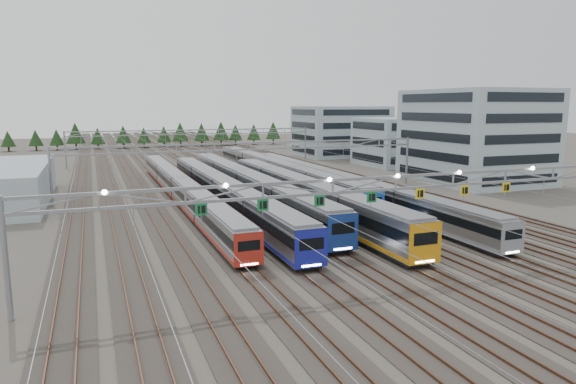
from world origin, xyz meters
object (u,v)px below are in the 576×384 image
object	(u,v)px
gantry_far	(195,136)
depot_bldg_mid	(395,142)
train_a	(180,188)
train_f	(338,184)
gantry_mid	(251,152)
depot_bldg_north	(341,131)
train_d	(304,194)
gantry_near	(396,186)
train_e	(277,172)
train_b	(223,192)
west_shed	(9,184)
depot_bldg_south	(475,136)
train_c	(247,185)

from	to	relation	value
gantry_far	depot_bldg_mid	distance (m)	46.05
train_a	train_f	xyz separation A→B (m)	(22.50, -4.59, 0.04)
train_f	depot_bldg_mid	distance (m)	44.42
train_a	gantry_mid	xyz separation A→B (m)	(11.25, 2.59, 4.49)
gantry_mid	depot_bldg_north	xyz separation A→B (m)	(40.26, 49.71, 0.20)
train_d	gantry_near	world-z (taller)	gantry_near
train_e	depot_bldg_north	bearing A→B (deg)	51.76
train_b	west_shed	size ratio (longest dim) A/B	1.96
train_a	west_shed	bearing A→B (deg)	161.84
gantry_near	depot_bldg_south	bearing A→B (deg)	43.21
train_a	gantry_near	bearing A→B (deg)	-73.38
train_d	gantry_mid	size ratio (longest dim) A/B	0.91
train_e	gantry_far	world-z (taller)	gantry_far
train_b	gantry_near	xyz separation A→B (m)	(6.70, -30.77, 4.96)
depot_bldg_south	depot_bldg_mid	world-z (taller)	depot_bldg_south
train_a	train_d	bearing A→B (deg)	-43.76
depot_bldg_mid	train_e	bearing A→B (deg)	-152.70
train_f	depot_bldg_mid	bearing A→B (deg)	46.86
depot_bldg_north	gantry_near	bearing A→B (deg)	-114.17
train_e	depot_bldg_mid	size ratio (longest dim) A/B	4.04
gantry_far	depot_bldg_south	world-z (taller)	depot_bldg_south
train_b	depot_bldg_mid	bearing A→B (deg)	35.54
train_a	depot_bldg_south	bearing A→B (deg)	0.72
train_d	gantry_mid	xyz separation A→B (m)	(-2.25, 15.51, 4.10)
train_a	train_b	distance (m)	8.13
train_e	train_f	world-z (taller)	train_e
train_d	gantry_mid	distance (m)	16.20
train_a	depot_bldg_mid	world-z (taller)	depot_bldg_mid
gantry_mid	west_shed	size ratio (longest dim) A/B	1.88
gantry_mid	depot_bldg_south	xyz separation A→B (m)	(40.60, -1.94, 1.68)
train_d	train_f	world-z (taller)	train_d
gantry_near	gantry_mid	distance (m)	40.12
train_f	train_a	bearing A→B (deg)	168.46
train_f	depot_bldg_south	world-z (taller)	depot_bldg_south
gantry_near	depot_bldg_mid	world-z (taller)	depot_bldg_mid
train_a	depot_bldg_mid	distance (m)	59.73
train_b	depot_bldg_south	size ratio (longest dim) A/B	2.67
train_f	depot_bldg_south	distance (m)	30.44
train_e	train_c	bearing A→B (deg)	-125.43
train_b	gantry_far	xyz separation A→B (m)	(6.75, 54.35, 4.26)
train_c	gantry_near	bearing A→B (deg)	-86.36
train_c	train_f	xyz separation A→B (m)	(13.50, -1.72, -0.30)
train_a	depot_bldg_north	size ratio (longest dim) A/B	3.08
train_a	train_c	distance (m)	9.45
train_f	west_shed	distance (m)	46.47
gantry_mid	west_shed	bearing A→B (deg)	171.95
depot_bldg_mid	depot_bldg_north	world-z (taller)	depot_bldg_north
train_c	train_f	size ratio (longest dim) A/B	0.87
train_f	depot_bldg_mid	world-z (taller)	depot_bldg_mid
train_f	gantry_far	bearing A→B (deg)	102.17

